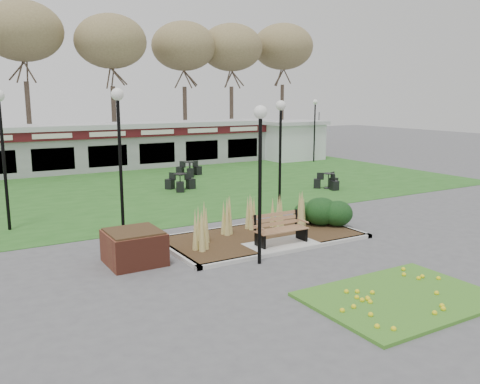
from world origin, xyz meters
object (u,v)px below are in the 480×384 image
bistro_set_d (328,183)px  food_pavilion (101,146)px  lamp_post_near_right (260,150)px  lamp_post_mid_right (119,129)px  lamp_post_near_left (280,134)px  bistro_set_a (180,184)px  lamp_post_mid_left (1,129)px  patio_umbrella (318,138)px  park_bench (280,228)px  brick_planter (134,247)px  service_hut (292,140)px  bistro_set_b (189,171)px  lamp_post_far_right (315,117)px

bistro_set_d → food_pavilion: bearing=121.8°
food_pavilion → lamp_post_near_right: (-1.41, -20.76, 1.70)m
food_pavilion → lamp_post_mid_right: (-3.76, -15.98, 2.06)m
lamp_post_near_left → lamp_post_mid_right: size_ratio=0.92×
bistro_set_a → bistro_set_d: 7.43m
lamp_post_near_left → lamp_post_mid_left: bearing=159.1°
patio_umbrella → lamp_post_near_right: bearing=-132.8°
food_pavilion → patio_umbrella: bearing=-7.0°
park_bench → brick_planter: park_bench is taller
brick_planter → patio_umbrella: 26.57m
lamp_post_near_left → lamp_post_mid_left: size_ratio=0.92×
food_pavilion → lamp_post_near_left: 16.98m
brick_planter → bistro_set_a: bearing=59.5°
lamp_post_mid_left → bistro_set_d: (14.85, 0.59, -3.23)m
service_hut → bistro_set_b: (-9.88, -3.42, -1.16)m
brick_planter → bistro_set_a: 11.19m
lamp_post_near_left → patio_umbrella: lamp_post_near_left is taller
brick_planter → food_pavilion: bearing=76.9°
park_bench → food_pavilion: (0.00, 19.71, 0.89)m
service_hut → lamp_post_mid_right: size_ratio=0.91×
lamp_post_near_left → lamp_post_near_right: 5.30m
park_bench → bistro_set_a: park_bench is taller
lamp_post_mid_left → bistro_set_b: 13.61m
park_bench → lamp_post_near_left: lamp_post_near_left is taller
brick_planter → lamp_post_near_right: 4.41m
food_pavilion → lamp_post_near_right: lamp_post_near_right is taller
lamp_post_near_right → lamp_post_mid_right: bearing=116.1°
park_bench → bistro_set_a: 10.47m
brick_planter → lamp_post_mid_right: 4.32m
lamp_post_near_left → bistro_set_d: size_ratio=3.10×
lamp_post_far_right → bistro_set_d: lamp_post_far_right is taller
service_hut → lamp_post_mid_left: lamp_post_mid_left is taller
lamp_post_mid_left → bistro_set_b: bearing=36.9°
lamp_post_near_right → bistro_set_d: bearing=40.8°
patio_umbrella → bistro_set_b: bearing=-164.6°
service_hut → bistro_set_b: 10.52m
lamp_post_mid_right → bistro_set_a: (5.04, 6.66, -3.24)m
food_pavilion → bistro_set_a: food_pavilion is taller
park_bench → bistro_set_a: (1.28, 10.39, -0.29)m
lamp_post_far_right → bistro_set_b: (-10.38, -1.43, -2.90)m
bistro_set_b → lamp_post_far_right: bearing=7.9°
lamp_post_mid_left → lamp_post_mid_right: 4.17m
park_bench → lamp_post_near_right: bearing=-143.5°
service_hut → bistro_set_a: service_hut is taller
lamp_post_near_right → lamp_post_far_right: size_ratio=1.00×
service_hut → lamp_post_far_right: lamp_post_far_right is taller
lamp_post_mid_right → lamp_post_far_right: (17.76, 12.04, -0.34)m
patio_umbrella → bistro_set_a: bearing=-153.4°
bistro_set_a → lamp_post_near_left: bearing=-84.1°
lamp_post_near_right → patio_umbrella: (17.41, 18.80, -1.71)m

